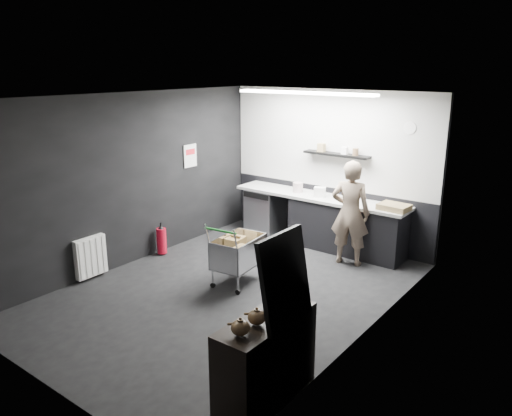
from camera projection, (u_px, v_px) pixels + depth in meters
The scene contains 22 objects.
floor at pixel (230, 292), 7.05m from camera, with size 5.50×5.50×0.00m, color black.
ceiling at pixel (227, 97), 6.31m from camera, with size 5.50×5.50×0.00m, color silver.
wall_back at pixel (329, 167), 8.78m from camera, with size 5.50×5.50×0.00m, color black.
wall_front at pixel (35, 262), 4.57m from camera, with size 5.50×5.50×0.00m, color black.
wall_left at pixel (131, 180), 7.84m from camera, with size 5.50×5.50×0.00m, color black.
wall_right at pixel (367, 228), 5.52m from camera, with size 5.50×5.50×0.00m, color black.
kitchen_wall_panel at pixel (330, 139), 8.63m from camera, with size 3.95×0.02×1.70m, color silver.
dado_panel at pixel (327, 214), 9.00m from camera, with size 3.95×0.02×1.00m, color black.
floating_shelf at pixel (337, 154), 8.49m from camera, with size 1.20×0.22×0.04m, color black.
wall_clock at pixel (410, 128), 7.73m from camera, with size 0.20×0.20×0.03m, color white.
poster at pixel (190, 156), 8.77m from camera, with size 0.02×0.30×0.40m, color white.
poster_red_band at pixel (190, 152), 8.75m from camera, with size 0.01×0.22×0.10m, color red.
radiator at pixel (90, 257), 7.39m from camera, with size 0.10×0.50×0.60m, color white.
ceiling_strip at pixel (304, 93), 7.73m from camera, with size 2.40×0.20×0.04m, color white.
prep_counter at pixel (325, 222), 8.70m from camera, with size 3.20×0.61×0.90m.
person at pixel (350, 213), 7.85m from camera, with size 0.62×0.40×1.69m, color beige.
shopping_cart at pixel (238, 254), 7.24m from camera, with size 0.59×0.91×0.94m.
sideboard at pixel (269, 347), 4.68m from camera, with size 0.48×1.12×1.68m.
fire_extinguisher at pixel (162, 240), 8.37m from camera, with size 0.16×0.16×0.53m.
cardboard_box at pixel (394, 207), 7.80m from camera, with size 0.46×0.35×0.09m, color #957D4F.
pink_tub at pixel (298, 187), 8.88m from camera, with size 0.18×0.18×0.18m, color beige.
white_container at pixel (320, 192), 8.57m from camera, with size 0.19×0.15×0.17m, color white.
Camera 1 is at (4.19, -4.92, 3.08)m, focal length 35.00 mm.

